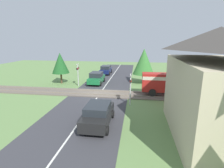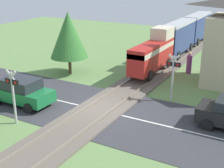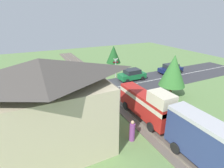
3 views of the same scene
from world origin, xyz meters
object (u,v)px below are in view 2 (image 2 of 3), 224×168
Objects in this scene: train at (180,36)px; pedestrian_by_station at (189,64)px; crossing_signal_east_approach at (173,71)px; car_near_crossing at (22,91)px; crossing_signal_west_approach at (13,90)px.

pedestrian_by_station is at bearing -63.51° from train.
pedestrian_by_station is at bearing 96.10° from crossing_signal_east_approach.
pedestrian_by_station is (2.39, -4.81, -1.11)m from train.
car_near_crossing is at bearing -122.48° from pedestrian_by_station.
train reaches higher than pedestrian_by_station.
train reaches higher than crossing_signal_east_approach.
crossing_signal_west_approach is (1.57, -2.08, 1.07)m from car_near_crossing.
crossing_signal_east_approach reaches higher than pedestrian_by_station.
crossing_signal_west_approach reaches higher than car_near_crossing.
car_near_crossing is 1.31× the size of crossing_signal_east_approach.
train is 6.48× the size of crossing_signal_east_approach.
crossing_signal_west_approach is at bearing -53.05° from car_near_crossing.
crossing_signal_east_approach is 6.17m from pedestrian_by_station.
train is 4.94× the size of car_near_crossing.
crossing_signal_west_approach is (-3.04, -17.89, 0.02)m from train.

